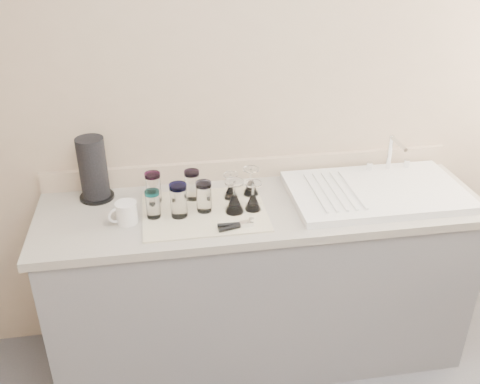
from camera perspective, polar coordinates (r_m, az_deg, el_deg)
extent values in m
cube|color=tan|center=(2.60, 1.27, 8.70)|extent=(3.50, 0.04, 2.50)
cube|color=slate|center=(2.74, 2.25, -9.87)|extent=(2.00, 0.60, 0.86)
cube|color=gray|center=(2.48, 2.44, -1.69)|extent=(2.06, 0.62, 0.04)
cube|color=white|center=(2.62, 14.31, 0.05)|extent=(0.82, 0.50, 0.03)
cylinder|color=silver|center=(2.80, 15.69, 4.13)|extent=(0.02, 0.02, 0.18)
cylinder|color=silver|center=(2.70, 16.57, 4.98)|extent=(0.02, 0.16, 0.02)
cylinder|color=silver|center=(2.79, 13.63, 2.72)|extent=(0.03, 0.03, 0.04)
cylinder|color=silver|center=(2.87, 17.33, 2.95)|extent=(0.03, 0.03, 0.04)
cube|color=beige|center=(2.41, -3.82, -2.12)|extent=(0.55, 0.42, 0.01)
cylinder|color=white|center=(2.49, -9.21, 0.33)|extent=(0.07, 0.07, 0.12)
cylinder|color=#D725B5|center=(2.45, -9.34, 1.80)|extent=(0.07, 0.07, 0.02)
cylinder|color=white|center=(2.49, -5.11, 0.59)|extent=(0.07, 0.07, 0.12)
cylinder|color=purple|center=(2.45, -5.18, 2.05)|extent=(0.07, 0.07, 0.02)
cylinder|color=white|center=(2.36, -9.26, -1.43)|extent=(0.06, 0.06, 0.11)
cylinder|color=#107D86|center=(2.33, -9.38, -0.07)|extent=(0.06, 0.06, 0.02)
cylinder|color=white|center=(2.35, -6.55, -1.09)|extent=(0.07, 0.07, 0.14)
cylinder|color=#191AD7|center=(2.31, -6.65, 0.59)|extent=(0.08, 0.08, 0.02)
cylinder|color=white|center=(2.38, -3.86, -0.68)|extent=(0.07, 0.07, 0.12)
cylinder|color=#988FDC|center=(2.35, -3.92, 0.83)|extent=(0.07, 0.07, 0.02)
cone|color=white|center=(2.50, -0.99, 0.06)|extent=(0.07, 0.07, 0.06)
cylinder|color=white|center=(2.47, -1.00, 1.23)|extent=(0.01, 0.01, 0.05)
cylinder|color=white|center=(2.46, -1.00, 1.84)|extent=(0.07, 0.07, 0.01)
cone|color=white|center=(2.53, 1.17, 0.50)|extent=(0.07, 0.07, 0.07)
cylinder|color=white|center=(2.50, 1.18, 1.78)|extent=(0.01, 0.01, 0.06)
cylinder|color=white|center=(2.48, 1.19, 2.43)|extent=(0.07, 0.07, 0.01)
cone|color=white|center=(2.38, -0.60, -1.25)|extent=(0.09, 0.09, 0.08)
cylinder|color=white|center=(2.34, -0.60, 0.28)|extent=(0.01, 0.01, 0.06)
cylinder|color=white|center=(2.33, -0.61, 1.06)|extent=(0.09, 0.09, 0.01)
cone|color=white|center=(2.40, 1.40, -1.10)|extent=(0.08, 0.08, 0.07)
cylinder|color=white|center=(2.37, 1.41, 0.24)|extent=(0.01, 0.01, 0.06)
cylinder|color=white|center=(2.35, 1.42, 0.93)|extent=(0.08, 0.08, 0.01)
cube|color=silver|center=(2.29, 0.70, -3.40)|extent=(0.06, 0.04, 0.02)
cylinder|color=black|center=(2.27, -0.84, -3.79)|extent=(0.12, 0.05, 0.02)
cylinder|color=black|center=(2.28, -0.92, -3.50)|extent=(0.12, 0.02, 0.02)
cylinder|color=silver|center=(2.36, -12.00, -2.17)|extent=(0.12, 0.12, 0.10)
torus|color=silver|center=(2.35, -13.10, -2.46)|extent=(0.07, 0.04, 0.07)
cylinder|color=black|center=(2.61, -14.99, -0.46)|extent=(0.16, 0.16, 0.01)
cylinder|color=black|center=(2.54, -15.41, 2.52)|extent=(0.13, 0.13, 0.29)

